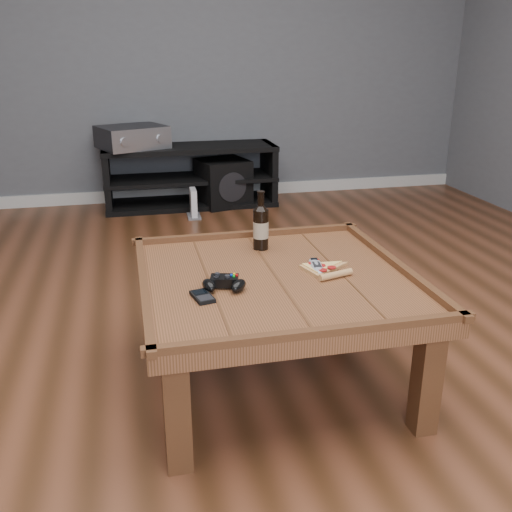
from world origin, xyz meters
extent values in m
plane|color=#412412|center=(0.00, 0.00, 0.00)|extent=(6.00, 6.00, 0.00)
cube|color=slate|center=(0.00, 3.00, 1.35)|extent=(5.00, 0.04, 2.70)
cube|color=silver|center=(0.00, 2.99, 0.05)|extent=(5.00, 0.02, 0.10)
cube|color=#4F2E16|center=(0.00, 0.00, 0.42)|extent=(1.00, 1.00, 0.06)
cube|color=#3D1D10|center=(-0.42, -0.42, 0.20)|extent=(0.08, 0.08, 0.39)
cube|color=#3D1D10|center=(0.42, -0.42, 0.20)|extent=(0.08, 0.08, 0.39)
cube|color=#3D1D10|center=(-0.42, 0.42, 0.20)|extent=(0.08, 0.08, 0.39)
cube|color=#3D1D10|center=(0.42, 0.42, 0.20)|extent=(0.08, 0.08, 0.39)
cube|color=#3D1D10|center=(0.00, 0.48, 0.46)|extent=(1.03, 0.03, 0.03)
cube|color=#3D1D10|center=(0.00, -0.48, 0.46)|extent=(1.03, 0.03, 0.03)
cube|color=#3D1D10|center=(0.48, 0.00, 0.46)|extent=(0.03, 1.03, 0.03)
cube|color=#3D1D10|center=(-0.48, 0.00, 0.46)|extent=(0.03, 1.03, 0.03)
cube|color=black|center=(0.00, 2.75, 0.48)|extent=(1.40, 0.45, 0.04)
cube|color=black|center=(0.00, 2.75, 0.23)|extent=(1.40, 0.45, 0.03)
cube|color=black|center=(0.00, 2.75, 0.02)|extent=(1.40, 0.45, 0.04)
cube|color=black|center=(-0.67, 2.75, 0.25)|extent=(0.05, 0.44, 0.50)
cube|color=black|center=(0.67, 2.75, 0.25)|extent=(0.05, 0.44, 0.50)
cylinder|color=black|center=(0.02, 0.31, 0.54)|extent=(0.06, 0.06, 0.17)
cone|color=black|center=(0.02, 0.31, 0.64)|extent=(0.06, 0.06, 0.03)
cylinder|color=black|center=(0.02, 0.31, 0.67)|extent=(0.03, 0.03, 0.06)
cylinder|color=black|center=(0.02, 0.31, 0.70)|extent=(0.03, 0.03, 0.01)
cylinder|color=tan|center=(0.02, 0.31, 0.54)|extent=(0.07, 0.07, 0.07)
cube|color=black|center=(-0.20, -0.06, 0.47)|extent=(0.11, 0.08, 0.03)
ellipsoid|color=black|center=(-0.26, -0.08, 0.47)|extent=(0.05, 0.09, 0.04)
ellipsoid|color=black|center=(-0.16, -0.10, 0.47)|extent=(0.09, 0.09, 0.04)
cylinder|color=black|center=(-0.23, -0.04, 0.49)|extent=(0.02, 0.02, 0.01)
cylinder|color=black|center=(-0.19, -0.07, 0.49)|extent=(0.02, 0.02, 0.01)
cylinder|color=yellow|center=(-0.17, -0.05, 0.49)|extent=(0.01, 0.01, 0.01)
cylinder|color=red|center=(-0.16, -0.06, 0.49)|extent=(0.01, 0.01, 0.01)
cylinder|color=#0C33CC|center=(-0.18, -0.06, 0.49)|extent=(0.01, 0.01, 0.01)
cylinder|color=#0C9919|center=(-0.17, -0.07, 0.49)|extent=(0.01, 0.01, 0.01)
cylinder|color=tan|center=(0.21, -0.07, 0.46)|extent=(0.14, 0.06, 0.02)
cylinder|color=#A61516|center=(0.18, -0.02, 0.47)|extent=(0.03, 0.03, 0.00)
cylinder|color=#A61516|center=(0.22, -0.01, 0.47)|extent=(0.03, 0.03, 0.00)
cylinder|color=#A61516|center=(0.19, 0.02, 0.47)|extent=(0.03, 0.03, 0.00)
cylinder|color=#A61516|center=(0.16, 0.05, 0.47)|extent=(0.03, 0.03, 0.00)
cylinder|color=#A61516|center=(0.18, 0.08, 0.47)|extent=(0.03, 0.03, 0.00)
cube|color=black|center=(-0.29, -0.14, 0.46)|extent=(0.08, 0.12, 0.01)
cube|color=black|center=(-0.30, -0.11, 0.46)|extent=(0.05, 0.05, 0.00)
cube|color=black|center=(-0.29, -0.17, 0.46)|extent=(0.06, 0.05, 0.00)
ellipsoid|color=#9CA1A9|center=(0.17, 0.04, 0.46)|extent=(0.08, 0.17, 0.02)
cube|color=black|center=(0.18, 0.09, 0.47)|extent=(0.03, 0.02, 0.00)
cube|color=black|center=(0.17, 0.02, 0.47)|extent=(0.04, 0.06, 0.00)
cube|color=black|center=(-0.45, 2.75, 0.59)|extent=(0.60, 0.55, 0.17)
cube|color=#A5A8AE|center=(-0.38, 2.57, 0.59)|extent=(0.46, 0.19, 0.17)
cylinder|color=#A5A8AE|center=(-0.51, 2.50, 0.59)|extent=(0.07, 0.04, 0.06)
cylinder|color=#A5A8AE|center=(-0.23, 2.61, 0.59)|extent=(0.07, 0.04, 0.06)
cube|color=black|center=(0.26, 2.71, 0.19)|extent=(0.46, 0.46, 0.38)
cylinder|color=black|center=(0.31, 2.52, 0.19)|extent=(0.24, 0.07, 0.24)
cube|color=slate|center=(-0.03, 2.39, 0.01)|extent=(0.11, 0.18, 0.02)
cube|color=white|center=(-0.03, 2.39, 0.12)|extent=(0.05, 0.16, 0.21)
camera|label=1|loc=(-0.51, -1.91, 1.26)|focal=40.00mm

